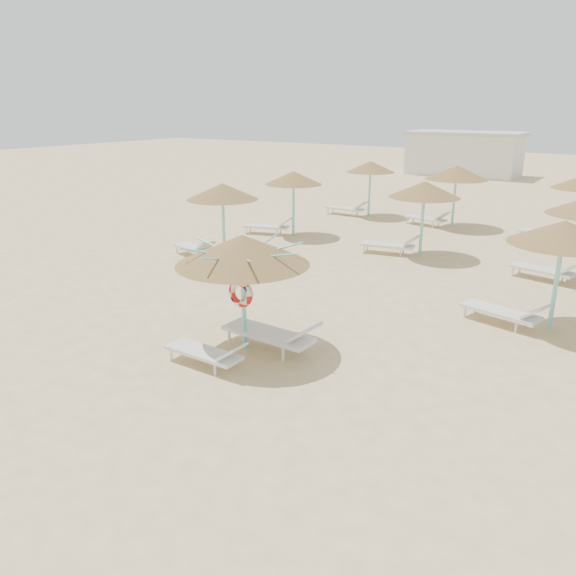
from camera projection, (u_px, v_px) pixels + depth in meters
The scene contains 6 objects.
ground at pixel (256, 352), 12.36m from camera, with size 120.00×120.00×0.00m, color #E0BB88.
main_palapa at pixel (242, 250), 11.92m from camera, with size 2.89×2.89×2.59m.
lounger_main_a at pixel (208, 353), 11.59m from camera, with size 1.87×0.59×0.68m.
lounger_main_b at pixel (274, 334), 12.33m from camera, with size 2.35×0.80×0.84m.
palapa_field at pixel (456, 193), 19.23m from camera, with size 18.69×13.39×2.69m.
service_hut at pixel (464, 153), 42.79m from camera, with size 8.40×4.40×3.25m.
Camera 1 is at (6.79, -9.07, 5.21)m, focal length 35.00 mm.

